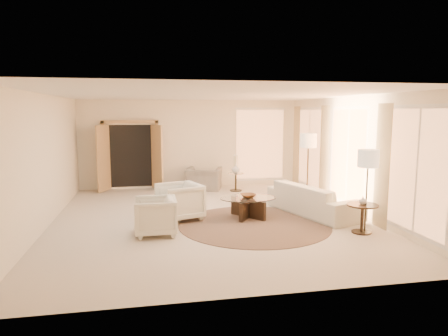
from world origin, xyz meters
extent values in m
cube|color=beige|center=(0.00, 0.00, -0.01)|extent=(7.00, 8.00, 0.02)
cube|color=white|center=(0.00, 0.00, 2.80)|extent=(7.00, 8.00, 0.02)
cube|color=#F5E8CB|center=(0.00, 4.00, 1.40)|extent=(7.00, 0.04, 2.80)
cube|color=#F5E8CB|center=(0.00, -4.00, 1.40)|extent=(7.00, 0.04, 2.80)
cube|color=#F5E8CB|center=(-3.50, 0.00, 1.40)|extent=(0.04, 8.00, 2.80)
cube|color=#F5E8CB|center=(3.50, 0.00, 1.40)|extent=(0.04, 8.00, 2.80)
cube|color=tan|center=(-1.90, 3.89, 1.08)|extent=(1.80, 0.12, 2.16)
cube|color=tan|center=(-2.70, 3.62, 1.03)|extent=(0.35, 0.66, 2.00)
cube|color=tan|center=(-1.10, 3.62, 1.03)|extent=(0.35, 0.66, 2.00)
cylinder|color=#3B281F|center=(0.86, -0.70, 0.01)|extent=(4.15, 4.15, 0.01)
imported|color=white|center=(2.49, -0.05, 0.36)|extent=(1.67, 2.65, 0.72)
imported|color=white|center=(-0.70, 0.03, 0.46)|extent=(1.07, 1.11, 0.91)
imported|color=white|center=(-1.26, -1.01, 0.41)|extent=(0.75, 0.80, 0.82)
imported|color=gray|center=(0.33, 3.40, 0.46)|extent=(1.21, 0.97, 0.92)
cube|color=black|center=(0.86, -0.13, 0.22)|extent=(0.65, 0.83, 0.43)
cube|color=black|center=(0.86, -0.13, 0.22)|extent=(0.61, 0.86, 0.43)
cylinder|color=white|center=(0.86, -0.13, 0.46)|extent=(1.33, 1.33, 0.02)
cylinder|color=black|center=(2.83, -1.68, 0.01)|extent=(0.39, 0.39, 0.03)
cylinder|color=black|center=(2.83, -1.68, 0.29)|extent=(0.06, 0.06, 0.55)
cylinder|color=black|center=(2.83, -1.68, 0.57)|extent=(0.62, 0.62, 0.03)
cylinder|color=#2C2619|center=(1.27, 3.02, 0.01)|extent=(0.37, 0.37, 0.03)
cylinder|color=#2C2619|center=(1.27, 3.02, 0.28)|extent=(0.06, 0.06, 0.53)
cylinder|color=white|center=(1.27, 3.02, 0.55)|extent=(0.49, 0.49, 0.03)
cylinder|color=#2C2619|center=(2.90, 1.32, 0.02)|extent=(0.31, 0.31, 0.03)
cylinder|color=#2C2619|center=(2.90, 1.32, 0.78)|extent=(0.03, 0.03, 1.57)
cylinder|color=beige|center=(2.90, 1.32, 1.66)|extent=(0.45, 0.45, 0.38)
cylinder|color=#2C2619|center=(2.90, -1.69, 0.02)|extent=(0.29, 0.29, 0.03)
cylinder|color=#2C2619|center=(2.90, -1.69, 0.72)|extent=(0.03, 0.03, 1.43)
cylinder|color=beige|center=(2.90, -1.69, 1.51)|extent=(0.41, 0.41, 0.35)
imported|color=brown|center=(0.86, -0.13, 0.52)|extent=(0.38, 0.38, 0.08)
imported|color=white|center=(2.83, -1.68, 0.67)|extent=(0.20, 0.20, 0.16)
imported|color=white|center=(1.27, 3.02, 0.70)|extent=(0.27, 0.27, 0.28)
camera|label=1|loc=(-1.36, -8.82, 2.42)|focal=32.00mm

